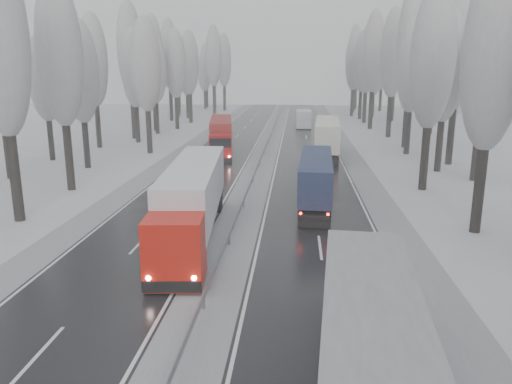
# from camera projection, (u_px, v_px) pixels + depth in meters

# --- Properties ---
(ground) EXTENTS (260.00, 260.00, 0.00)m
(ground) POSITION_uv_depth(u_px,v_px,m) (183.00, 363.00, 17.28)
(ground) COLOR silver
(ground) RESTS_ON ground
(carriageway_right) EXTENTS (7.50, 200.00, 0.03)m
(carriageway_right) POSITION_uv_depth(u_px,v_px,m) (312.00, 180.00, 45.90)
(carriageway_right) COLOR black
(carriageway_right) RESTS_ON ground
(carriageway_left) EXTENTS (7.50, 200.00, 0.03)m
(carriageway_left) POSITION_uv_depth(u_px,v_px,m) (199.00, 178.00, 46.73)
(carriageway_left) COLOR black
(carriageway_left) RESTS_ON ground
(median_slush) EXTENTS (3.00, 200.00, 0.04)m
(median_slush) POSITION_uv_depth(u_px,v_px,m) (255.00, 179.00, 46.31)
(median_slush) COLOR #9DA0A5
(median_slush) RESTS_ON ground
(shoulder_right) EXTENTS (2.40, 200.00, 0.04)m
(shoulder_right) POSITION_uv_depth(u_px,v_px,m) (366.00, 181.00, 45.51)
(shoulder_right) COLOR #9DA0A5
(shoulder_right) RESTS_ON ground
(shoulder_left) EXTENTS (2.40, 200.00, 0.04)m
(shoulder_left) POSITION_uv_depth(u_px,v_px,m) (147.00, 177.00, 47.11)
(shoulder_left) COLOR #9DA0A5
(shoulder_left) RESTS_ON ground
(median_guardrail) EXTENTS (0.12, 200.00, 0.76)m
(median_guardrail) POSITION_uv_depth(u_px,v_px,m) (255.00, 173.00, 46.16)
(median_guardrail) COLOR slate
(median_guardrail) RESTS_ON ground
(tree_16) EXTENTS (3.60, 3.60, 16.53)m
(tree_16) POSITION_uv_depth(u_px,v_px,m) (494.00, 56.00, 28.72)
(tree_16) COLOR black
(tree_16) RESTS_ON ground
(tree_18) EXTENTS (3.60, 3.60, 16.58)m
(tree_18) POSITION_uv_depth(u_px,v_px,m) (433.00, 59.00, 39.75)
(tree_18) COLOR black
(tree_18) RESTS_ON ground
(tree_19) EXTENTS (3.60, 3.60, 14.57)m
(tree_19) POSITION_uv_depth(u_px,v_px,m) (484.00, 75.00, 43.50)
(tree_19) COLOR black
(tree_19) RESTS_ON ground
(tree_20) EXTENTS (3.60, 3.60, 15.71)m
(tree_20) POSITION_uv_depth(u_px,v_px,m) (446.00, 67.00, 47.49)
(tree_20) COLOR black
(tree_20) RESTS_ON ground
(tree_21) EXTENTS (3.60, 3.60, 18.62)m
(tree_21) POSITION_uv_depth(u_px,v_px,m) (459.00, 48.00, 50.74)
(tree_21) COLOR black
(tree_21) RESTS_ON ground
(tree_22) EXTENTS (3.60, 3.60, 15.86)m
(tree_22) POSITION_uv_depth(u_px,v_px,m) (412.00, 66.00, 57.63)
(tree_22) COLOR black
(tree_22) RESTS_ON ground
(tree_23) EXTENTS (3.60, 3.60, 13.55)m
(tree_23) POSITION_uv_depth(u_px,v_px,m) (456.00, 79.00, 61.36)
(tree_23) COLOR black
(tree_23) RESTS_ON ground
(tree_24) EXTENTS (3.60, 3.60, 20.49)m
(tree_24) POSITION_uv_depth(u_px,v_px,m) (412.00, 42.00, 62.10)
(tree_24) COLOR black
(tree_24) RESTS_ON ground
(tree_25) EXTENTS (3.60, 3.60, 19.44)m
(tree_25) POSITION_uv_depth(u_px,v_px,m) (458.00, 49.00, 65.59)
(tree_25) COLOR black
(tree_25) RESTS_ON ground
(tree_26) EXTENTS (3.60, 3.60, 18.78)m
(tree_26) POSITION_uv_depth(u_px,v_px,m) (393.00, 54.00, 72.31)
(tree_26) COLOR black
(tree_26) RESTS_ON ground
(tree_27) EXTENTS (3.60, 3.60, 17.62)m
(tree_27) POSITION_uv_depth(u_px,v_px,m) (436.00, 60.00, 75.80)
(tree_27) COLOR black
(tree_27) RESTS_ON ground
(tree_28) EXTENTS (3.60, 3.60, 19.62)m
(tree_28) POSITION_uv_depth(u_px,v_px,m) (374.00, 52.00, 82.62)
(tree_28) COLOR black
(tree_28) RESTS_ON ground
(tree_29) EXTENTS (3.60, 3.60, 18.11)m
(tree_29) POSITION_uv_depth(u_px,v_px,m) (413.00, 59.00, 86.14)
(tree_29) COLOR black
(tree_29) RESTS_ON ground
(tree_30) EXTENTS (3.60, 3.60, 17.86)m
(tree_30) POSITION_uv_depth(u_px,v_px,m) (367.00, 60.00, 92.30)
(tree_30) COLOR black
(tree_30) RESTS_ON ground
(tree_31) EXTENTS (3.60, 3.60, 18.58)m
(tree_31) POSITION_uv_depth(u_px,v_px,m) (395.00, 58.00, 95.60)
(tree_31) COLOR black
(tree_31) RESTS_ON ground
(tree_32) EXTENTS (3.60, 3.60, 17.33)m
(tree_32) POSITION_uv_depth(u_px,v_px,m) (362.00, 63.00, 99.65)
(tree_32) COLOR black
(tree_32) RESTS_ON ground
(tree_33) EXTENTS (3.60, 3.60, 14.33)m
(tree_33) POSITION_uv_depth(u_px,v_px,m) (375.00, 73.00, 103.73)
(tree_33) COLOR black
(tree_33) RESTS_ON ground
(tree_34) EXTENTS (3.60, 3.60, 17.63)m
(tree_34) POSITION_uv_depth(u_px,v_px,m) (354.00, 62.00, 106.55)
(tree_34) COLOR black
(tree_34) RESTS_ON ground
(tree_35) EXTENTS (3.60, 3.60, 18.25)m
(tree_35) POSITION_uv_depth(u_px,v_px,m) (394.00, 61.00, 109.60)
(tree_35) COLOR black
(tree_35) RESTS_ON ground
(tree_36) EXTENTS (3.60, 3.60, 20.23)m
(tree_36) POSITION_uv_depth(u_px,v_px,m) (355.00, 56.00, 115.58)
(tree_36) COLOR black
(tree_36) RESTS_ON ground
(tree_37) EXTENTS (3.60, 3.60, 16.37)m
(tree_37) POSITION_uv_depth(u_px,v_px,m) (382.00, 67.00, 119.49)
(tree_37) COLOR black
(tree_37) RESTS_ON ground
(tree_38) EXTENTS (3.60, 3.60, 17.97)m
(tree_38) POSITION_uv_depth(u_px,v_px,m) (357.00, 63.00, 126.01)
(tree_38) COLOR black
(tree_38) RESTS_ON ground
(tree_39) EXTENTS (3.60, 3.60, 16.19)m
(tree_39) POSITION_uv_depth(u_px,v_px,m) (366.00, 67.00, 129.93)
(tree_39) COLOR black
(tree_39) RESTS_ON ground
(tree_58) EXTENTS (3.60, 3.60, 17.21)m
(tree_58) POSITION_uv_depth(u_px,v_px,m) (60.00, 54.00, 39.59)
(tree_58) COLOR black
(tree_58) RESTS_ON ground
(tree_60) EXTENTS (3.60, 3.60, 14.84)m
(tree_60) POSITION_uv_depth(u_px,v_px,m) (80.00, 73.00, 49.48)
(tree_60) COLOR black
(tree_60) RESTS_ON ground
(tree_61) EXTENTS (3.60, 3.60, 13.95)m
(tree_61) POSITION_uv_depth(u_px,v_px,m) (45.00, 78.00, 53.94)
(tree_61) COLOR black
(tree_61) RESTS_ON ground
(tree_62) EXTENTS (3.60, 3.60, 16.04)m
(tree_62) POSITION_uv_depth(u_px,v_px,m) (146.00, 65.00, 58.22)
(tree_62) COLOR black
(tree_62) RESTS_ON ground
(tree_63) EXTENTS (3.60, 3.60, 16.88)m
(tree_63) POSITION_uv_depth(u_px,v_px,m) (93.00, 61.00, 62.58)
(tree_63) COLOR black
(tree_63) RESTS_ON ground
(tree_64) EXTENTS (3.60, 3.60, 15.42)m
(tree_64) POSITION_uv_depth(u_px,v_px,m) (134.00, 69.00, 67.35)
(tree_64) COLOR black
(tree_64) RESTS_ON ground
(tree_65) EXTENTS (3.60, 3.60, 19.48)m
(tree_65) POSITION_uv_depth(u_px,v_px,m) (130.00, 50.00, 70.74)
(tree_65) COLOR black
(tree_65) RESTS_ON ground
(tree_66) EXTENTS (3.60, 3.60, 15.23)m
(tree_66) POSITION_uv_depth(u_px,v_px,m) (155.00, 70.00, 76.69)
(tree_66) COLOR black
(tree_66) RESTS_ON ground
(tree_67) EXTENTS (3.60, 3.60, 17.09)m
(tree_67) POSITION_uv_depth(u_px,v_px,m) (153.00, 62.00, 80.39)
(tree_67) COLOR black
(tree_67) RESTS_ON ground
(tree_68) EXTENTS (3.60, 3.60, 16.65)m
(tree_68) POSITION_uv_depth(u_px,v_px,m) (175.00, 64.00, 82.90)
(tree_68) COLOR black
(tree_68) RESTS_ON ground
(tree_69) EXTENTS (3.60, 3.60, 19.35)m
(tree_69) POSITION_uv_depth(u_px,v_px,m) (153.00, 54.00, 86.74)
(tree_69) COLOR black
(tree_69) RESTS_ON ground
(tree_70) EXTENTS (3.60, 3.60, 17.09)m
(tree_70) POSITION_uv_depth(u_px,v_px,m) (189.00, 63.00, 92.57)
(tree_70) COLOR black
(tree_70) RESTS_ON ground
(tree_71) EXTENTS (3.60, 3.60, 19.61)m
(tree_71) POSITION_uv_depth(u_px,v_px,m) (169.00, 55.00, 96.43)
(tree_71) COLOR black
(tree_71) RESTS_ON ground
(tree_72) EXTENTS (3.60, 3.60, 15.11)m
(tree_72) POSITION_uv_depth(u_px,v_px,m) (187.00, 70.00, 102.12)
(tree_72) COLOR black
(tree_72) RESTS_ON ground
(tree_73) EXTENTS (3.60, 3.60, 17.22)m
(tree_73) POSITION_uv_depth(u_px,v_px,m) (177.00, 64.00, 105.89)
(tree_73) COLOR black
(tree_73) RESTS_ON ground
(tree_74) EXTENTS (3.60, 3.60, 19.68)m
(tree_74) POSITION_uv_depth(u_px,v_px,m) (213.00, 57.00, 111.56)
(tree_74) COLOR black
(tree_74) RESTS_ON ground
(tree_75) EXTENTS (3.60, 3.60, 18.60)m
(tree_75) POSITION_uv_depth(u_px,v_px,m) (178.00, 60.00, 116.32)
(tree_75) COLOR black
(tree_75) RESTS_ON ground
(tree_76) EXTENTS (3.60, 3.60, 18.55)m
(tree_76) POSITION_uv_depth(u_px,v_px,m) (224.00, 61.00, 120.75)
(tree_76) COLOR black
(tree_76) RESTS_ON ground
(tree_77) EXTENTS (3.60, 3.60, 14.32)m
(tree_77) POSITION_uv_depth(u_px,v_px,m) (204.00, 72.00, 125.70)
(tree_77) COLOR black
(tree_77) RESTS_ON ground
(tree_78) EXTENTS (3.60, 3.60, 19.55)m
(tree_78) POSITION_uv_depth(u_px,v_px,m) (214.00, 59.00, 127.25)
(tree_78) COLOR black
(tree_78) RESTS_ON ground
(tree_79) EXTENTS (3.60, 3.60, 17.07)m
(tree_79) POSITION_uv_depth(u_px,v_px,m) (206.00, 65.00, 131.71)
(tree_79) COLOR black
(tree_79) RESTS_ON ground
(truck_grey_tarp) EXTENTS (3.82, 16.29, 4.15)m
(truck_grey_tarp) POSITION_uv_depth(u_px,v_px,m) (370.00, 356.00, 13.38)
(truck_grey_tarp) COLOR #47464B
(truck_grey_tarp) RESTS_ON ground
(truck_blue_box) EXTENTS (2.89, 14.27, 3.64)m
(truck_blue_box) POSITION_uv_depth(u_px,v_px,m) (316.00, 174.00, 38.10)
(truck_blue_box) COLOR navy
(truck_blue_box) RESTS_ON ground
(truck_cream_box) EXTENTS (3.46, 16.65, 4.24)m
(truck_cream_box) POSITION_uv_depth(u_px,v_px,m) (327.00, 135.00, 58.43)
(truck_cream_box) COLOR beige
(truck_cream_box) RESTS_ON ground
(box_truck_distant) EXTENTS (2.62, 8.17, 3.03)m
(box_truck_distant) POSITION_uv_depth(u_px,v_px,m) (303.00, 119.00, 87.15)
(box_truck_distant) COLOR #B6B8BD
(box_truck_distant) RESTS_ON ground
(truck_red_white) EXTENTS (4.06, 17.19, 4.38)m
(truck_red_white) POSITION_uv_depth(u_px,v_px,m) (192.00, 197.00, 29.56)
(truck_red_white) COLOR red
(truck_red_white) RESTS_ON ground
(truck_red_red) EXTENTS (4.57, 15.77, 4.01)m
(truck_red_red) POSITION_uv_depth(u_px,v_px,m) (221.00, 133.00, 60.67)
(truck_red_red) COLOR #9F0909
(truck_red_red) RESTS_ON ground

